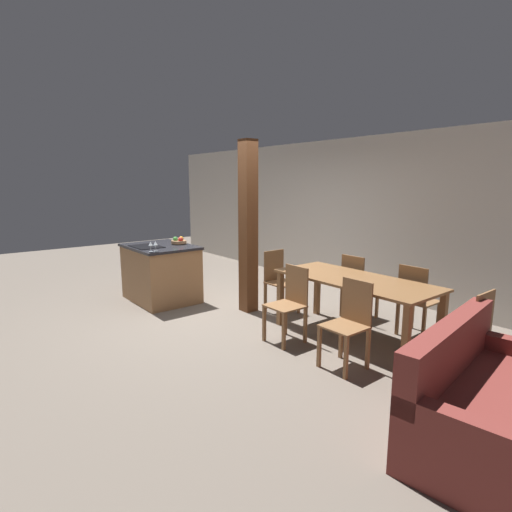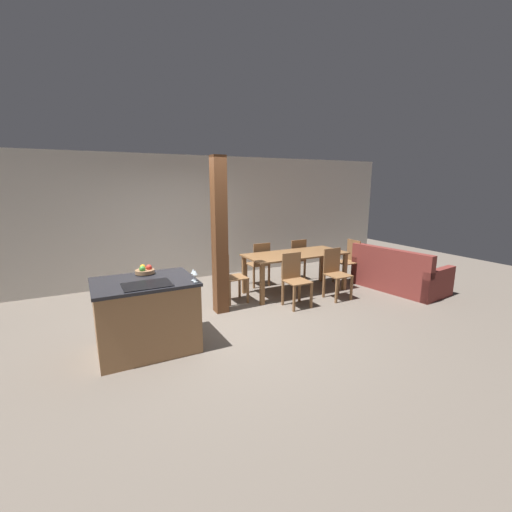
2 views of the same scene
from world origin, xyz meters
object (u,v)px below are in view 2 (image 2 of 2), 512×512
at_px(wine_glass_middle, 193,272).
at_px(timber_post, 220,237).
at_px(dining_chair_far_left, 259,263).
at_px(dining_chair_far_right, 296,259).
at_px(wine_glass_near, 195,273).
at_px(dining_chair_near_right, 336,272).
at_px(fruit_bowl, 145,270).
at_px(dining_table, 295,258).
at_px(dining_chair_foot_end, 349,260).
at_px(kitchen_island, 146,315).
at_px(couch, 398,276).
at_px(dining_chair_head_end, 231,276).
at_px(dining_chair_near_left, 295,279).

bearing_deg(wine_glass_middle, timber_post, 54.53).
bearing_deg(dining_chair_far_left, dining_chair_far_right, -180.00).
distance_m(wine_glass_near, dining_chair_near_right, 3.12).
height_order(fruit_bowl, dining_table, fruit_bowl).
height_order(dining_chair_foot_end, timber_post, timber_post).
relative_size(dining_table, dining_chair_foot_end, 2.17).
relative_size(kitchen_island, fruit_bowl, 4.90).
bearing_deg(fruit_bowl, couch, -0.39).
height_order(wine_glass_near, couch, wine_glass_near).
xyz_separation_m(wine_glass_middle, dining_chair_near_right, (2.95, 0.78, -0.55)).
bearing_deg(dining_chair_head_end, wine_glass_near, 143.60).
distance_m(dining_table, dining_chair_near_left, 0.82).
relative_size(wine_glass_middle, dining_chair_near_right, 0.16).
height_order(wine_glass_middle, dining_chair_near_right, wine_glass_middle).
bearing_deg(dining_chair_head_end, dining_table, -90.00).
distance_m(kitchen_island, dining_chair_head_end, 2.00).
bearing_deg(wine_glass_middle, dining_chair_near_right, 14.80).
height_order(wine_glass_middle, couch, wine_glass_middle).
bearing_deg(couch, dining_chair_far_left, 49.87).
height_order(dining_chair_far_right, timber_post, timber_post).
bearing_deg(kitchen_island, wine_glass_near, -35.87).
bearing_deg(dining_chair_far_right, dining_chair_foot_end, 144.54).
bearing_deg(dining_table, kitchen_island, -159.79).
relative_size(couch, timber_post, 0.72).
height_order(wine_glass_middle, dining_chair_head_end, wine_glass_middle).
distance_m(dining_chair_head_end, timber_post, 0.91).
bearing_deg(fruit_bowl, wine_glass_middle, -53.01).
bearing_deg(dining_chair_far_right, wine_glass_near, 36.42).
bearing_deg(wine_glass_middle, dining_chair_near_left, 20.87).
distance_m(fruit_bowl, wine_glass_middle, 0.79).
bearing_deg(wine_glass_near, dining_chair_head_end, 53.60).
height_order(dining_chair_far_left, timber_post, timber_post).
bearing_deg(dining_chair_far_right, wine_glass_middle, 35.45).
distance_m(kitchen_island, wine_glass_middle, 0.86).
xyz_separation_m(wine_glass_near, couch, (4.43, 0.67, -0.76)).
height_order(dining_chair_near_right, dining_chair_far_left, same).
height_order(dining_chair_far_left, dining_chair_far_right, same).
distance_m(wine_glass_near, couch, 4.54).
distance_m(dining_chair_foot_end, couch, 1.03).
xyz_separation_m(wine_glass_middle, dining_chair_far_right, (2.95, 2.10, -0.55)).
distance_m(dining_chair_near_left, dining_chair_head_end, 1.14).
distance_m(dining_chair_near_left, dining_chair_foot_end, 1.95).
relative_size(fruit_bowl, dining_chair_foot_end, 0.27).
height_order(fruit_bowl, dining_chair_far_right, fruit_bowl).
bearing_deg(wine_glass_near, dining_chair_far_right, 36.42).
distance_m(dining_chair_near_right, couch, 1.51).
distance_m(wine_glass_middle, dining_chair_far_left, 2.98).
distance_m(fruit_bowl, dining_chair_foot_end, 4.45).
bearing_deg(dining_chair_foot_end, dining_table, -90.00).
height_order(dining_chair_near_left, dining_chair_foot_end, same).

